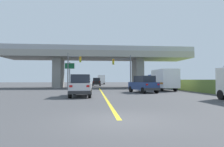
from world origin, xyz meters
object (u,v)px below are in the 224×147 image
object	(u,v)px
sedan_oncoming	(96,82)
highway_sign	(70,69)
box_truck	(163,79)
traffic_signal_nearside	(125,67)
semi_truck_distant	(101,80)
suv_lead	(81,86)
suv_crossing	(144,84)
traffic_signal_farside	(72,66)

from	to	relation	value
sedan_oncoming	highway_sign	xyz separation A→B (m)	(-5.17, -11.12, 2.61)
box_truck	traffic_signal_nearside	world-z (taller)	traffic_signal_nearside
traffic_signal_nearside	semi_truck_distant	bearing A→B (deg)	94.93
sedan_oncoming	highway_sign	distance (m)	12.54
suv_lead	suv_crossing	bearing A→B (deg)	32.72
suv_lead	traffic_signal_farside	size ratio (longest dim) A/B	0.78
suv_lead	sedan_oncoming	bearing A→B (deg)	86.47
traffic_signal_farside	semi_truck_distant	world-z (taller)	traffic_signal_farside
highway_sign	semi_truck_distant	xyz separation A→B (m)	(7.01, 29.14, -2.01)
highway_sign	semi_truck_distant	distance (m)	30.04
suv_lead	semi_truck_distant	xyz separation A→B (m)	(3.65, 47.45, 0.59)
traffic_signal_farside	highway_sign	bearing A→B (deg)	103.67
sedan_oncoming	highway_sign	world-z (taller)	highway_sign
traffic_signal_nearside	semi_truck_distant	world-z (taller)	traffic_signal_nearside
suv_lead	traffic_signal_nearside	size ratio (longest dim) A/B	0.81
sedan_oncoming	traffic_signal_farside	xyz separation A→B (m)	(-4.34, -14.54, 2.84)
traffic_signal_nearside	semi_truck_distant	xyz separation A→B (m)	(-2.82, 32.68, -2.11)
box_truck	sedan_oncoming	distance (m)	22.52
traffic_signal_farside	highway_sign	size ratio (longest dim) A/B	1.26
suv_lead	traffic_signal_nearside	distance (m)	16.35
suv_crossing	traffic_signal_nearside	xyz separation A→B (m)	(-0.68, 10.17, 2.70)
box_truck	traffic_signal_farside	bearing A→B (deg)	156.51
highway_sign	traffic_signal_farside	bearing A→B (deg)	-76.33
box_truck	sedan_oncoming	xyz separation A→B (m)	(-9.34, 20.49, -0.57)
suv_crossing	traffic_signal_farside	size ratio (longest dim) A/B	0.76
suv_crossing	traffic_signal_farside	xyz separation A→B (m)	(-9.68, 10.29, 2.84)
suv_lead	highway_sign	distance (m)	18.80
box_truck	suv_crossing	bearing A→B (deg)	-132.61
suv_crossing	highway_sign	size ratio (longest dim) A/B	0.96
traffic_signal_nearside	highway_sign	xyz separation A→B (m)	(-9.83, 3.54, -0.09)
suv_lead	box_truck	bearing A→B (deg)	38.73
suv_lead	semi_truck_distant	distance (m)	47.60
traffic_signal_nearside	traffic_signal_farside	bearing A→B (deg)	179.25
highway_sign	traffic_signal_nearside	bearing A→B (deg)	-19.82
traffic_signal_farside	semi_truck_distant	distance (m)	33.22
box_truck	traffic_signal_farside	world-z (taller)	traffic_signal_farside
suv_lead	suv_crossing	size ratio (longest dim) A/B	1.02
sedan_oncoming	semi_truck_distant	world-z (taller)	semi_truck_distant
sedan_oncoming	traffic_signal_farside	world-z (taller)	traffic_signal_farside
sedan_oncoming	traffic_signal_farside	bearing A→B (deg)	-106.62
suv_lead	highway_sign	bearing A→B (deg)	100.40
suv_crossing	semi_truck_distant	distance (m)	43.00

